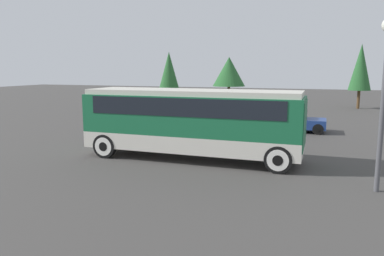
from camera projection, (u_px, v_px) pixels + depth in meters
The scene contains 8 objects.
ground_plane at pixel (192, 158), 16.36m from camera, with size 120.00×120.00×0.00m, color #423F3D.
tour_bus at pixel (194, 118), 16.04m from camera, with size 9.33×2.61×2.99m.
parked_car_near at pixel (158, 120), 23.48m from camera, with size 4.50×1.87×1.33m.
parked_car_mid at pixel (213, 116), 25.11m from camera, with size 4.58×1.79×1.42m.
parked_car_far at pixel (291, 120), 23.41m from camera, with size 4.11×1.89×1.34m.
tree_left at pixel (361, 67), 36.04m from camera, with size 2.10×2.10×6.23m.
tree_center at pixel (229, 72), 39.25m from camera, with size 3.40×3.40×5.09m.
tree_right at pixel (169, 72), 39.42m from camera, with size 2.29×2.29×5.62m.
Camera 1 is at (5.28, -15.04, 3.89)m, focal length 35.00 mm.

